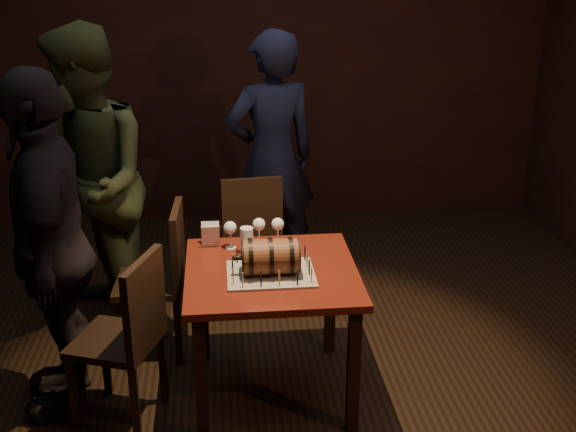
{
  "coord_description": "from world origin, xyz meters",
  "views": [
    {
      "loc": [
        -0.32,
        -3.61,
        2.39
      ],
      "look_at": [
        0.04,
        0.05,
        0.95
      ],
      "focal_mm": 45.0,
      "sensor_mm": 36.0,
      "label": 1
    }
  ],
  "objects_px": {
    "barrel_cake": "(270,257)",
    "wine_glass_mid": "(259,226)",
    "pub_table": "(271,288)",
    "wine_glass_right": "(278,225)",
    "person_left_rear": "(87,185)",
    "pint_of_ale": "(247,241)",
    "person_back": "(272,159)",
    "chair_left_rear": "(163,272)",
    "chair_back": "(250,231)",
    "wine_glass_left": "(230,229)",
    "person_left_front": "(51,246)",
    "chair_left_front": "(129,331)"
  },
  "relations": [
    {
      "from": "wine_glass_left",
      "to": "chair_back",
      "type": "distance_m",
      "value": 0.87
    },
    {
      "from": "pint_of_ale",
      "to": "person_back",
      "type": "relative_size",
      "value": 0.08
    },
    {
      "from": "pint_of_ale",
      "to": "wine_glass_mid",
      "type": "bearing_deg",
      "value": 55.96
    },
    {
      "from": "pint_of_ale",
      "to": "barrel_cake",
      "type": "bearing_deg",
      "value": -69.43
    },
    {
      "from": "pub_table",
      "to": "pint_of_ale",
      "type": "xyz_separation_m",
      "value": [
        -0.12,
        0.22,
        0.18
      ]
    },
    {
      "from": "wine_glass_right",
      "to": "person_back",
      "type": "relative_size",
      "value": 0.09
    },
    {
      "from": "wine_glass_right",
      "to": "pint_of_ale",
      "type": "xyz_separation_m",
      "value": [
        -0.18,
        -0.1,
        -0.05
      ]
    },
    {
      "from": "pub_table",
      "to": "wine_glass_right",
      "type": "relative_size",
      "value": 5.59
    },
    {
      "from": "person_left_rear",
      "to": "chair_left_rear",
      "type": "bearing_deg",
      "value": 34.27
    },
    {
      "from": "pint_of_ale",
      "to": "person_left_front",
      "type": "height_order",
      "value": "person_left_front"
    },
    {
      "from": "person_back",
      "to": "chair_back",
      "type": "bearing_deg",
      "value": 49.53
    },
    {
      "from": "wine_glass_left",
      "to": "chair_left_rear",
      "type": "height_order",
      "value": "chair_left_rear"
    },
    {
      "from": "chair_left_rear",
      "to": "person_left_rear",
      "type": "distance_m",
      "value": 0.72
    },
    {
      "from": "wine_glass_left",
      "to": "person_back",
      "type": "bearing_deg",
      "value": 74.6
    },
    {
      "from": "wine_glass_left",
      "to": "chair_back",
      "type": "height_order",
      "value": "chair_back"
    },
    {
      "from": "chair_back",
      "to": "person_left_rear",
      "type": "height_order",
      "value": "person_left_rear"
    },
    {
      "from": "wine_glass_mid",
      "to": "chair_left_front",
      "type": "distance_m",
      "value": 0.92
    },
    {
      "from": "wine_glass_right",
      "to": "chair_back",
      "type": "height_order",
      "value": "chair_back"
    },
    {
      "from": "person_left_rear",
      "to": "pint_of_ale",
      "type": "bearing_deg",
      "value": 38.48
    },
    {
      "from": "barrel_cake",
      "to": "chair_back",
      "type": "bearing_deg",
      "value": 92.5
    },
    {
      "from": "barrel_cake",
      "to": "pint_of_ale",
      "type": "xyz_separation_m",
      "value": [
        -0.11,
        0.29,
        -0.03
      ]
    },
    {
      "from": "person_left_rear",
      "to": "person_back",
      "type": "bearing_deg",
      "value": 99.82
    },
    {
      "from": "wine_glass_right",
      "to": "chair_back",
      "type": "distance_m",
      "value": 0.84
    },
    {
      "from": "barrel_cake",
      "to": "wine_glass_right",
      "type": "xyz_separation_m",
      "value": [
        0.07,
        0.39,
        0.01
      ]
    },
    {
      "from": "barrel_cake",
      "to": "person_left_rear",
      "type": "xyz_separation_m",
      "value": [
        -1.05,
        0.91,
        0.11
      ]
    },
    {
      "from": "pub_table",
      "to": "person_left_front",
      "type": "distance_m",
      "value": 1.15
    },
    {
      "from": "chair_left_front",
      "to": "person_back",
      "type": "height_order",
      "value": "person_back"
    },
    {
      "from": "pint_of_ale",
      "to": "chair_left_front",
      "type": "distance_m",
      "value": 0.79
    },
    {
      "from": "wine_glass_right",
      "to": "person_left_rear",
      "type": "bearing_deg",
      "value": 155.09
    },
    {
      "from": "chair_back",
      "to": "person_back",
      "type": "distance_m",
      "value": 0.57
    },
    {
      "from": "wine_glass_right",
      "to": "barrel_cake",
      "type": "bearing_deg",
      "value": -100.27
    },
    {
      "from": "pub_table",
      "to": "chair_left_front",
      "type": "relative_size",
      "value": 0.97
    },
    {
      "from": "wine_glass_mid",
      "to": "chair_back",
      "type": "distance_m",
      "value": 0.83
    },
    {
      "from": "wine_glass_mid",
      "to": "wine_glass_right",
      "type": "distance_m",
      "value": 0.11
    },
    {
      "from": "barrel_cake",
      "to": "wine_glass_mid",
      "type": "height_order",
      "value": "barrel_cake"
    },
    {
      "from": "barrel_cake",
      "to": "person_back",
      "type": "xyz_separation_m",
      "value": [
        0.13,
        1.53,
        0.05
      ]
    },
    {
      "from": "wine_glass_right",
      "to": "chair_left_rear",
      "type": "bearing_deg",
      "value": 165.48
    },
    {
      "from": "pub_table",
      "to": "chair_left_front",
      "type": "xyz_separation_m",
      "value": [
        -0.74,
        -0.17,
        -0.12
      ]
    },
    {
      "from": "barrel_cake",
      "to": "pint_of_ale",
      "type": "bearing_deg",
      "value": 110.57
    },
    {
      "from": "person_back",
      "to": "pub_table",
      "type": "bearing_deg",
      "value": 69.86
    },
    {
      "from": "wine_glass_left",
      "to": "chair_left_front",
      "type": "xyz_separation_m",
      "value": [
        -0.53,
        -0.47,
        -0.35
      ]
    },
    {
      "from": "chair_back",
      "to": "chair_left_rear",
      "type": "distance_m",
      "value": 0.81
    },
    {
      "from": "wine_glass_left",
      "to": "person_left_rear",
      "type": "height_order",
      "value": "person_left_rear"
    },
    {
      "from": "wine_glass_left",
      "to": "person_left_front",
      "type": "distance_m",
      "value": 0.95
    },
    {
      "from": "chair_left_rear",
      "to": "person_back",
      "type": "height_order",
      "value": "person_back"
    },
    {
      "from": "pub_table",
      "to": "person_left_front",
      "type": "height_order",
      "value": "person_left_front"
    },
    {
      "from": "wine_glass_left",
      "to": "person_left_rear",
      "type": "distance_m",
      "value": 1.02
    },
    {
      "from": "wine_glass_left",
      "to": "wine_glass_right",
      "type": "bearing_deg",
      "value": 5.68
    },
    {
      "from": "wine_glass_right",
      "to": "person_left_rear",
      "type": "relative_size",
      "value": 0.08
    },
    {
      "from": "chair_left_front",
      "to": "person_left_front",
      "type": "distance_m",
      "value": 0.58
    }
  ]
}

